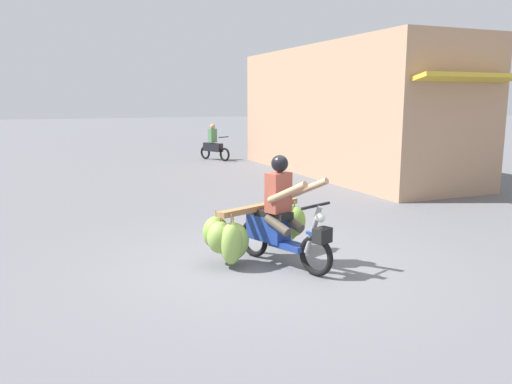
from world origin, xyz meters
TOP-DOWN VIEW (x-y plane):
  - ground_plane at (0.00, 0.00)m, footprint 120.00×120.00m
  - motorbike_main_loaded at (-0.04, 0.29)m, footprint 1.83×1.82m
  - motorbike_distant_ahead_left at (3.22, 12.64)m, footprint 0.82×1.50m
  - shopfront_building at (6.06, 7.60)m, footprint 3.11×9.82m

SIDE VIEW (x-z plane):
  - ground_plane at x=0.00m, z-range 0.00..0.00m
  - motorbike_main_loaded at x=-0.04m, z-range -0.28..1.30m
  - motorbike_distant_ahead_left at x=3.22m, z-range -0.13..1.27m
  - shopfront_building at x=6.06m, z-range 0.00..3.92m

